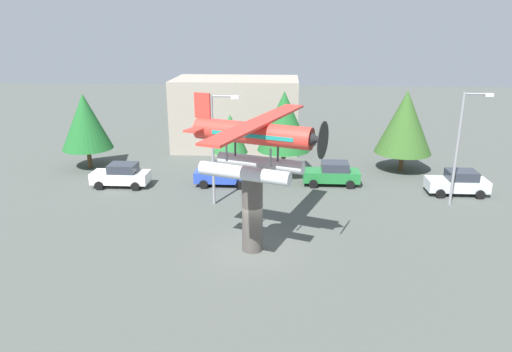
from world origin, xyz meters
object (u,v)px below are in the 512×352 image
at_px(floatplane_monument, 255,143).
at_px(tree_east, 230,134).
at_px(car_mid_blue, 224,174).
at_px(streetlight_secondary, 461,141).
at_px(tree_far_east, 405,122).
at_px(tree_center_back, 284,121).
at_px(storefront_building, 236,113).
at_px(tree_west, 85,122).
at_px(car_distant_silver, 458,182).
at_px(streetlight_primary, 216,142).
at_px(car_far_green, 332,173).
at_px(display_pedestal, 252,213).
at_px(car_near_white, 121,175).

relative_size(floatplane_monument, tree_east, 2.09).
xyz_separation_m(car_mid_blue, streetlight_secondary, (15.90, -2.99, 3.52)).
xyz_separation_m(streetlight_secondary, tree_far_east, (-1.81, 7.54, -0.31)).
distance_m(tree_east, tree_center_back, 4.45).
xyz_separation_m(streetlight_secondary, storefront_building, (-16.13, 14.51, -1.06)).
xyz_separation_m(floatplane_monument, tree_west, (-14.91, 14.34, -2.01)).
bearing_deg(tree_center_back, car_distant_silver, -14.26).
relative_size(floatplane_monument, streetlight_primary, 1.38).
bearing_deg(car_mid_blue, floatplane_monument, 105.99).
bearing_deg(tree_center_back, streetlight_secondary, -24.55).
bearing_deg(tree_west, car_far_green, -9.01).
bearing_deg(tree_far_east, display_pedestal, -126.69).
distance_m(display_pedestal, tree_center_back, 13.04).
relative_size(car_mid_blue, tree_center_back, 0.62).
height_order(car_mid_blue, tree_east, tree_east).
height_order(car_near_white, storefront_building, storefront_building).
bearing_deg(storefront_building, car_distant_silver, -36.05).
distance_m(car_mid_blue, tree_east, 3.77).
xyz_separation_m(car_near_white, tree_east, (7.77, 3.65, 2.43)).
bearing_deg(storefront_building, tree_east, -87.29).
xyz_separation_m(display_pedestal, car_near_white, (-10.48, 9.72, -1.26)).
bearing_deg(car_distant_silver, tree_east, -12.81).
xyz_separation_m(car_near_white, car_far_green, (15.68, 1.42, 0.00)).
height_order(car_distant_silver, tree_far_east, tree_far_east).
height_order(tree_east, tree_center_back, tree_center_back).
bearing_deg(tree_west, tree_far_east, 1.62).
xyz_separation_m(streetlight_primary, tree_far_east, (14.05, 8.46, -0.23)).
relative_size(car_far_green, storefront_building, 0.36).
relative_size(floatplane_monument, tree_west, 1.63).
xyz_separation_m(streetlight_primary, tree_west, (-11.93, 7.73, -0.38)).
bearing_deg(tree_center_back, streetlight_primary, -125.36).
xyz_separation_m(car_mid_blue, tree_center_back, (4.42, 2.25, 3.62)).
distance_m(car_near_white, tree_west, 6.99).
height_order(floatplane_monument, tree_east, floatplane_monument).
xyz_separation_m(car_far_green, tree_east, (-7.91, 2.24, 2.43)).
bearing_deg(display_pedestal, car_distant_silver, 34.51).
distance_m(display_pedestal, tree_east, 13.69).
distance_m(car_mid_blue, tree_far_east, 15.15).
bearing_deg(tree_far_east, tree_center_back, -166.66).
bearing_deg(streetlight_primary, tree_west, 147.08).
bearing_deg(tree_center_back, floatplane_monument, -96.26).
relative_size(car_mid_blue, car_distant_silver, 1.00).
height_order(car_far_green, tree_center_back, tree_center_back).
distance_m(car_near_white, streetlight_primary, 8.94).
xyz_separation_m(car_near_white, tree_far_east, (21.68, 5.32, 3.20)).
distance_m(floatplane_monument, car_distant_silver, 17.58).
height_order(streetlight_primary, tree_west, streetlight_primary).
bearing_deg(display_pedestal, tree_far_east, 53.31).
relative_size(storefront_building, tree_east, 2.41).
bearing_deg(storefront_building, tree_west, -146.56).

